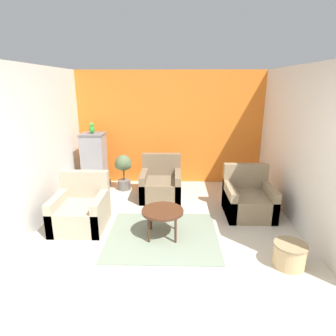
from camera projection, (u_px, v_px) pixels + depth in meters
ground_plane at (164, 289)px, 3.23m from camera, size 20.00×20.00×0.00m
wall_back_accent at (170, 128)px, 6.47m from camera, size 4.33×0.06×2.57m
wall_left at (41, 145)px, 4.70m from camera, size 0.06×3.74×2.57m
wall_right at (298, 146)px, 4.60m from camera, size 0.06×3.74×2.57m
area_rug at (163, 236)px, 4.36m from camera, size 1.70×1.52×0.01m
coffee_table at (163, 213)px, 4.25m from camera, size 0.64×0.64×0.44m
armchair_left at (81, 211)px, 4.61m from camera, size 0.81×0.84×0.86m
armchair_right at (248, 200)px, 5.03m from camera, size 0.81×0.84×0.86m
armchair_middle at (161, 185)px, 5.79m from camera, size 0.81×0.84×0.86m
birdcage at (95, 162)px, 6.19m from camera, size 0.55×0.55×1.25m
parrot at (92, 128)px, 5.97m from camera, size 0.11×0.20×0.23m
potted_plant at (123, 168)px, 6.15m from camera, size 0.38×0.35×0.79m
wicker_basket at (290, 254)px, 3.60m from camera, size 0.42×0.42×0.32m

